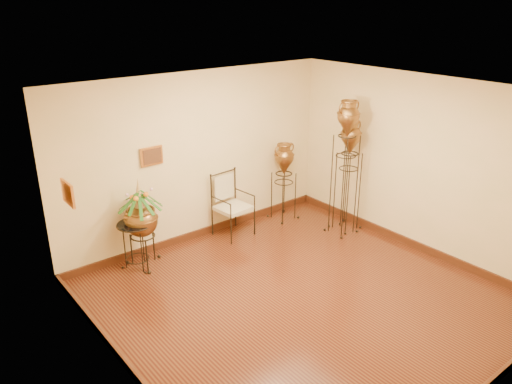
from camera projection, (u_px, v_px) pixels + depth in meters
ground at (301, 298)px, 6.85m from camera, size 5.00×5.00×0.00m
room_shell at (304, 179)px, 6.21m from camera, size 5.02×5.02×2.81m
amphora_tall at (345, 167)px, 8.34m from camera, size 0.49×0.49×2.34m
amphora_mid at (348, 175)px, 8.56m from camera, size 0.54×0.54×1.97m
amphora_short at (284, 181)px, 9.06m from camera, size 0.52×0.52×1.46m
planter_urn at (141, 217)px, 7.39m from camera, size 0.94×0.94×1.44m
armchair at (233, 205)px, 8.46m from camera, size 0.66×0.63×1.10m
side_table at (136, 245)px, 7.47m from camera, size 0.58×0.58×0.93m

